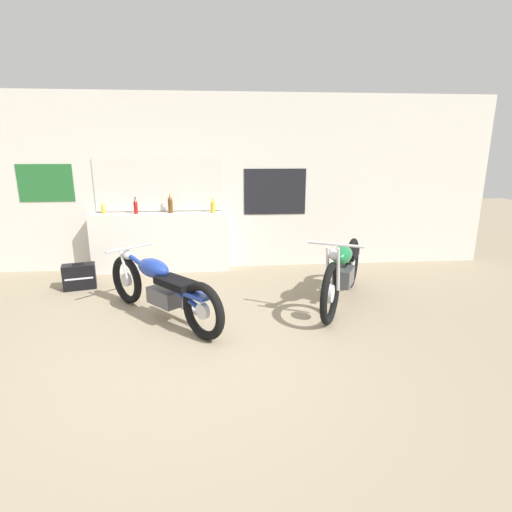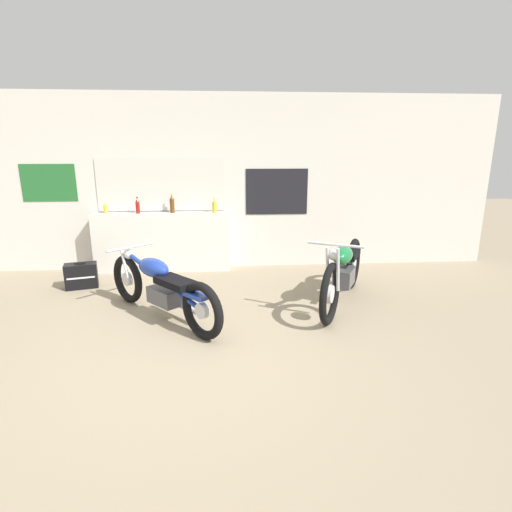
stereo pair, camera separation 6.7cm
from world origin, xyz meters
name	(u,v)px [view 1 (the left image)]	position (x,y,z in m)	size (l,w,h in m)	color
ground_plane	(176,362)	(0.00, 0.00, 0.00)	(24.00, 24.00, 0.00)	gray
wall_back	(191,184)	(-0.01, 3.17, 1.40)	(10.00, 0.07, 2.80)	silver
sill_counter	(161,242)	(-0.52, 2.99, 0.48)	(2.17, 0.28, 0.95)	silver
bottle_leftmost	(103,209)	(-1.38, 3.01, 1.03)	(0.06, 0.06, 0.17)	gold
bottle_left_center	(136,206)	(-0.87, 2.97, 1.07)	(0.06, 0.06, 0.26)	maroon
bottle_center	(170,204)	(-0.33, 3.00, 1.09)	(0.07, 0.07, 0.31)	#5B3814
bottle_right_center	(213,206)	(0.34, 2.95, 1.06)	(0.07, 0.07, 0.23)	gold
motorcycle_green	(343,271)	(1.99, 1.32, 0.44)	(1.08, 1.86, 0.92)	black
motorcycle_blue	(161,287)	(-0.26, 1.02, 0.39)	(1.51, 1.65, 0.78)	black
hard_case_black	(79,276)	(-1.58, 2.21, 0.18)	(0.48, 0.33, 0.38)	black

